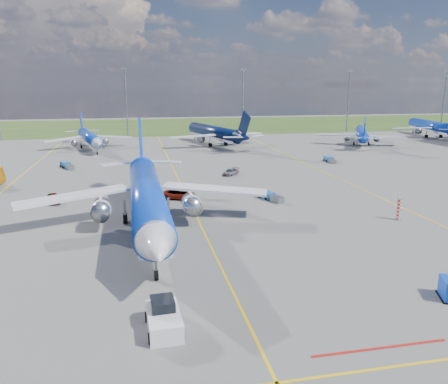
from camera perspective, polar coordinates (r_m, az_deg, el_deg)
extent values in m
plane|color=#565654|center=(45.73, -1.03, -8.54)|extent=(400.00, 400.00, 0.00)
cube|color=#2D4719|center=(192.52, -9.30, 8.50)|extent=(400.00, 80.00, 0.01)
cube|color=yellow|center=(74.06, -5.27, 0.21)|extent=(0.25, 160.00, 0.02)
cube|color=yellow|center=(28.77, 6.93, -23.52)|extent=(60.00, 0.25, 0.02)
cube|color=yellow|center=(86.36, -26.25, 0.78)|extent=(0.25, 120.00, 0.02)
cube|color=yellow|center=(91.52, 13.02, 2.54)|extent=(0.25, 120.00, 0.02)
cube|color=#A5140F|center=(33.23, 19.71, -18.65)|extent=(10.00, 0.25, 0.02)
cylinder|color=slate|center=(151.73, -12.64, 11.12)|extent=(0.50, 0.50, 22.00)
cube|color=slate|center=(151.68, -12.87, 15.38)|extent=(2.20, 0.50, 0.80)
cylinder|color=slate|center=(156.32, 2.48, 11.50)|extent=(0.50, 0.50, 22.00)
cube|color=slate|center=(156.26, 2.52, 15.64)|extent=(2.20, 0.50, 0.80)
cylinder|color=slate|center=(170.43, 15.90, 11.19)|extent=(0.50, 0.50, 22.00)
cube|color=slate|center=(170.38, 16.16, 14.98)|extent=(2.20, 0.50, 0.80)
cylinder|color=slate|center=(191.98, 26.77, 10.50)|extent=(0.50, 0.50, 22.00)
cube|color=slate|center=(191.94, 27.14, 13.86)|extent=(2.20, 0.50, 0.80)
cylinder|color=red|center=(62.00, 21.86, -2.04)|extent=(0.50, 0.50, 3.00)
cube|color=silver|center=(33.37, -7.85, -16.37)|extent=(2.55, 4.59, 1.39)
cube|color=black|center=(33.46, -8.04, -14.40)|extent=(1.79, 2.00, 0.96)
cube|color=slate|center=(35.84, -8.36, -14.32)|extent=(0.38, 2.58, 0.21)
imported|color=#999999|center=(70.87, -21.38, -0.76)|extent=(2.72, 4.42, 1.40)
imported|color=#999999|center=(68.43, -5.85, -0.31)|extent=(5.92, 4.13, 1.50)
imported|color=#999999|center=(86.18, 0.87, 2.63)|extent=(4.29, 4.44, 1.27)
cube|color=#195796|center=(68.76, 5.57, -0.39)|extent=(2.27, 3.00, 1.13)
cube|color=slate|center=(66.75, 6.95, -0.96)|extent=(1.86, 2.35, 0.92)
cube|color=#196196|center=(100.25, -19.99, 3.37)|extent=(2.62, 3.28, 1.23)
cube|color=slate|center=(97.52, -19.50, 3.08)|extent=(2.14, 2.58, 1.00)
cube|color=#1C61A8|center=(104.83, 13.48, 4.24)|extent=(1.76, 2.87, 1.15)
cube|color=slate|center=(102.31, 13.96, 3.92)|extent=(1.48, 2.22, 0.94)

